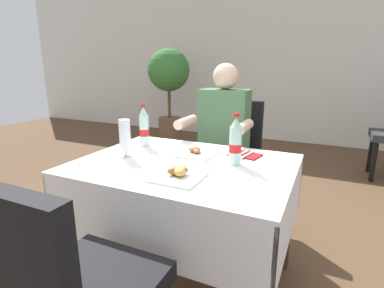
{
  "coord_description": "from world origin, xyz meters",
  "views": [
    {
      "loc": [
        0.74,
        -1.24,
        1.25
      ],
      "look_at": [
        0.06,
        0.23,
        0.81
      ],
      "focal_mm": 27.87,
      "sensor_mm": 36.0,
      "label": 1
    }
  ],
  "objects": [
    {
      "name": "main_dining_table",
      "position": [
        0.06,
        0.13,
        0.57
      ],
      "size": [
        1.15,
        0.86,
        0.73
      ],
      "color": "white",
      "rests_on": "ground"
    },
    {
      "name": "chair_far_diner_seat",
      "position": [
        0.06,
        0.96,
        0.55
      ],
      "size": [
        0.44,
        0.5,
        0.97
      ],
      "color": "black",
      "rests_on": "ground"
    },
    {
      "name": "cola_bottle_secondary",
      "position": [
        -0.33,
        0.33,
        0.86
      ],
      "size": [
        0.06,
        0.06,
        0.27
      ],
      "color": "silver",
      "rests_on": "main_dining_table"
    },
    {
      "name": "plate_far_diner",
      "position": [
        0.05,
        0.3,
        0.75
      ],
      "size": [
        0.22,
        0.22,
        0.04
      ],
      "color": "white",
      "rests_on": "main_dining_table"
    },
    {
      "name": "potted_plant_corner",
      "position": [
        -1.68,
        3.08,
        1.02
      ],
      "size": [
        0.68,
        0.68,
        1.5
      ],
      "color": "brown",
      "rests_on": "ground"
    },
    {
      "name": "back_wall",
      "position": [
        0.0,
        3.92,
        1.38
      ],
      "size": [
        11.0,
        0.12,
        2.76
      ],
      "primitive_type": "cube",
      "color": "silver",
      "rests_on": "ground"
    },
    {
      "name": "napkin_cutlery_set",
      "position": [
        0.32,
        0.4,
        0.74
      ],
      "size": [
        0.19,
        0.2,
        0.01
      ],
      "color": "maroon",
      "rests_on": "main_dining_table"
    },
    {
      "name": "plate_near_camera",
      "position": [
        0.13,
        -0.08,
        0.75
      ],
      "size": [
        0.23,
        0.23,
        0.06
      ],
      "color": "white",
      "rests_on": "main_dining_table"
    },
    {
      "name": "seated_diner_far",
      "position": [
        0.02,
        0.85,
        0.71
      ],
      "size": [
        0.5,
        0.46,
        1.26
      ],
      "color": "#282D42",
      "rests_on": "ground"
    },
    {
      "name": "beer_glass_left",
      "position": [
        -0.29,
        0.09,
        0.85
      ],
      "size": [
        0.07,
        0.07,
        0.22
      ],
      "color": "white",
      "rests_on": "main_dining_table"
    },
    {
      "name": "cola_bottle_primary",
      "position": [
        0.31,
        0.22,
        0.85
      ],
      "size": [
        0.07,
        0.07,
        0.27
      ],
      "color": "silver",
      "rests_on": "main_dining_table"
    }
  ]
}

